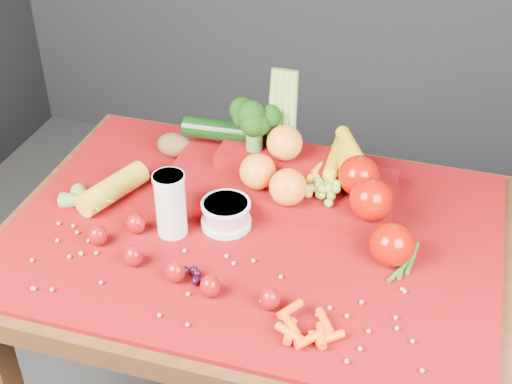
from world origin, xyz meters
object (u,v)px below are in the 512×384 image
(milk_glass, at_px, (170,202))
(produce_mound, at_px, (296,175))
(table, at_px, (253,267))
(yogurt_bowl, at_px, (226,213))

(milk_glass, relative_size, produce_mound, 0.25)
(milk_glass, distance_m, produce_mound, 0.30)
(table, bearing_deg, produce_mound, 68.67)
(table, relative_size, produce_mound, 1.85)
(milk_glass, xyz_separation_m, yogurt_bowl, (0.10, 0.06, -0.05))
(table, xyz_separation_m, milk_glass, (-0.17, -0.06, 0.19))
(milk_glass, bearing_deg, table, 18.72)
(milk_glass, bearing_deg, yogurt_bowl, 28.49)
(table, height_order, yogurt_bowl, yogurt_bowl)
(table, bearing_deg, yogurt_bowl, 179.96)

